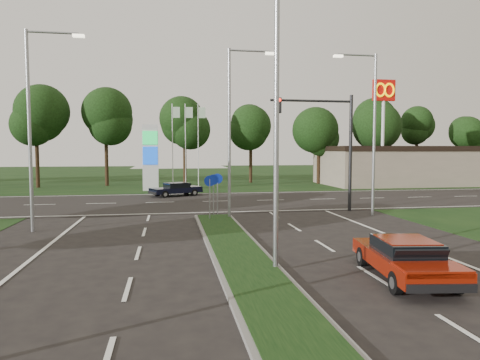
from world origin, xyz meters
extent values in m
cube|color=black|center=(0.00, 55.00, 0.00)|extent=(160.00, 50.00, 0.02)
cube|color=black|center=(0.00, 24.00, 0.00)|extent=(160.00, 12.00, 0.02)
cube|color=slate|center=(0.00, 4.00, 0.06)|extent=(2.00, 26.00, 0.12)
cube|color=gray|center=(22.00, 36.00, 2.00)|extent=(16.00, 9.00, 4.00)
cylinder|color=gray|center=(0.80, 6.00, 4.50)|extent=(0.16, 0.16, 9.00)
cylinder|color=gray|center=(0.80, 16.00, 4.50)|extent=(0.16, 0.16, 9.00)
cylinder|color=gray|center=(1.90, 16.00, 8.90)|extent=(2.20, 0.10, 0.10)
cube|color=#FFF2CC|center=(3.00, 16.00, 8.80)|extent=(0.50, 0.22, 0.12)
cylinder|color=gray|center=(-8.50, 14.00, 4.50)|extent=(0.16, 0.16, 9.00)
cylinder|color=gray|center=(-7.40, 14.00, 8.90)|extent=(2.20, 0.10, 0.10)
cube|color=#FFF2CC|center=(-6.30, 14.00, 8.80)|extent=(0.50, 0.22, 0.12)
cylinder|color=gray|center=(9.00, 16.00, 4.50)|extent=(0.16, 0.16, 9.00)
cylinder|color=gray|center=(7.90, 16.00, 8.90)|extent=(2.20, 0.10, 0.10)
cube|color=#FFF2CC|center=(6.80, 16.00, 8.80)|extent=(0.50, 0.22, 0.12)
cylinder|color=black|center=(8.50, 18.00, 3.50)|extent=(0.20, 0.20, 7.00)
cylinder|color=black|center=(6.00, 18.00, 6.60)|extent=(5.00, 0.14, 0.14)
cube|color=black|center=(4.00, 18.00, 6.30)|extent=(0.28, 0.28, 0.90)
sphere|color=#FF190C|center=(4.00, 17.82, 6.60)|extent=(0.20, 0.20, 0.20)
cylinder|color=gray|center=(-0.30, 15.50, 1.10)|extent=(0.06, 0.06, 2.20)
cylinder|color=#0C26A5|center=(-0.30, 15.50, 2.10)|extent=(0.56, 0.04, 0.56)
cylinder|color=gray|center=(0.00, 16.50, 1.10)|extent=(0.06, 0.06, 2.20)
cylinder|color=#0C26A5|center=(0.00, 16.50, 2.10)|extent=(0.56, 0.04, 0.56)
cylinder|color=gray|center=(0.30, 17.20, 1.10)|extent=(0.06, 0.06, 2.20)
cylinder|color=#0C26A5|center=(0.30, 17.20, 2.10)|extent=(0.56, 0.04, 0.56)
cube|color=silver|center=(-4.00, 33.00, 3.00)|extent=(1.40, 0.30, 6.00)
cube|color=#0CA53F|center=(-4.00, 32.82, 4.80)|extent=(1.30, 0.08, 1.20)
cube|color=#0C3FBF|center=(-4.00, 32.82, 3.20)|extent=(1.30, 0.08, 1.60)
cylinder|color=silver|center=(-2.00, 34.00, 4.00)|extent=(0.08, 0.08, 8.00)
cube|color=#B2D8B2|center=(-1.65, 34.00, 7.20)|extent=(0.70, 0.02, 1.00)
cylinder|color=silver|center=(-0.80, 34.00, 4.00)|extent=(0.08, 0.08, 8.00)
cube|color=#B2D8B2|center=(-0.45, 34.00, 7.20)|extent=(0.70, 0.02, 1.00)
cylinder|color=silver|center=(0.40, 34.00, 4.00)|extent=(0.08, 0.08, 8.00)
cube|color=#B2D8B2|center=(0.75, 34.00, 7.20)|extent=(0.70, 0.02, 1.00)
cylinder|color=silver|center=(18.00, 32.00, 5.00)|extent=(0.30, 0.30, 10.00)
cube|color=#BF0C07|center=(18.00, 32.00, 9.40)|extent=(2.20, 0.35, 2.00)
torus|color=#FFC600|center=(17.55, 31.78, 9.40)|extent=(1.06, 0.16, 1.06)
torus|color=#FFC600|center=(18.45, 31.78, 9.40)|extent=(1.06, 0.16, 1.06)
cylinder|color=black|center=(0.00, 40.00, 2.20)|extent=(0.36, 0.36, 4.40)
sphere|color=black|center=(0.00, 40.00, 6.50)|extent=(6.00, 6.00, 6.00)
sphere|color=black|center=(0.30, 39.80, 7.50)|extent=(4.80, 4.80, 4.80)
cube|color=maroon|center=(4.28, 4.68, 0.53)|extent=(2.30, 4.45, 0.43)
cube|color=black|center=(4.26, 4.59, 0.95)|extent=(1.72, 2.05, 0.41)
cube|color=maroon|center=(4.26, 4.59, 1.15)|extent=(1.58, 1.70, 0.04)
cylinder|color=black|center=(3.68, 6.13, 0.30)|extent=(0.27, 0.62, 0.60)
cylinder|color=black|center=(5.24, 5.92, 0.30)|extent=(0.27, 0.62, 0.60)
cylinder|color=black|center=(3.31, 3.44, 0.30)|extent=(0.27, 0.62, 0.60)
cylinder|color=black|center=(4.87, 3.23, 0.30)|extent=(0.27, 0.62, 0.60)
cube|color=black|center=(-1.83, 28.00, 0.50)|extent=(4.29, 3.11, 0.41)
cube|color=black|center=(-1.76, 28.03, 0.88)|extent=(2.16, 1.98, 0.38)
cube|color=black|center=(-1.76, 28.03, 1.07)|extent=(1.84, 1.77, 0.04)
cylinder|color=black|center=(-2.69, 26.81, 0.28)|extent=(0.58, 0.39, 0.56)
cylinder|color=black|center=(-3.29, 28.14, 0.28)|extent=(0.58, 0.39, 0.56)
cylinder|color=black|center=(-0.37, 27.86, 0.28)|extent=(0.58, 0.39, 0.56)
cylinder|color=black|center=(-0.98, 29.19, 0.28)|extent=(0.58, 0.39, 0.56)
camera|label=1|loc=(-2.39, -6.46, 3.69)|focal=32.00mm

